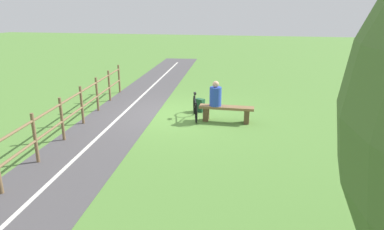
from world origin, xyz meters
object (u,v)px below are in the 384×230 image
(person_seated, at_px, (216,95))
(bench, at_px, (226,111))
(backpack, at_px, (200,105))
(bicycle, at_px, (195,108))

(person_seated, bearing_deg, bench, -180.00)
(person_seated, xyz_separation_m, backpack, (0.69, -0.95, -0.63))
(bench, xyz_separation_m, person_seated, (0.36, 0.01, 0.50))
(bench, bearing_deg, person_seated, 0.00)
(bicycle, xyz_separation_m, backpack, (-0.01, -0.77, -0.12))
(backpack, bearing_deg, person_seated, 126.12)
(bicycle, height_order, backpack, bicycle)
(person_seated, height_order, backpack, person_seated)
(bicycle, distance_m, backpack, 0.78)
(backpack, bearing_deg, bicycle, 89.38)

